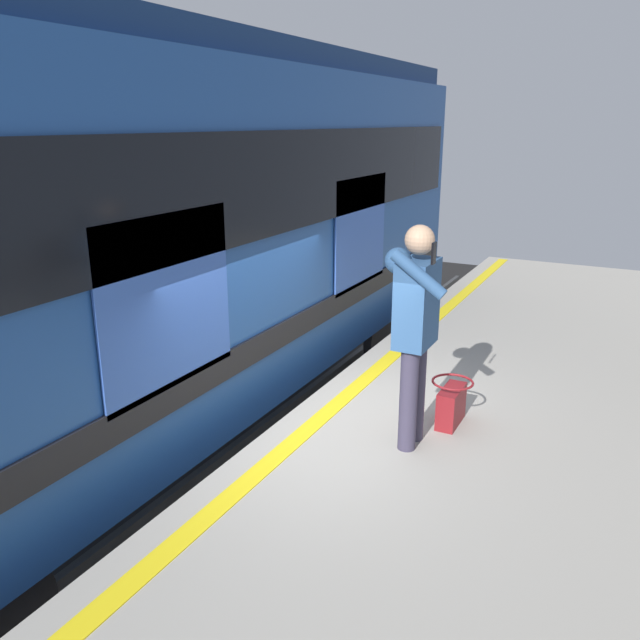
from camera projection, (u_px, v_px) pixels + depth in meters
The scene contains 8 objects.
ground_plane at pixel (294, 520), 5.98m from camera, with size 23.67×23.67×0.00m, color #4C4742.
platform at pixel (587, 547), 4.71m from camera, with size 15.08×5.03×1.14m, color #9E998E.
safety_line at pixel (323, 417), 5.51m from camera, with size 14.78×0.16×0.01m, color yellow.
track_rail_near at pixel (194, 481), 6.47m from camera, with size 19.60×0.08×0.16m, color slate.
track_rail_far at pixel (92, 449), 7.10m from camera, with size 19.60×0.08×0.16m, color slate.
train_carriage at pixel (160, 220), 6.52m from camera, with size 9.64×3.05×4.18m.
passenger at pixel (415, 320), 4.76m from camera, with size 0.57×0.55×1.75m.
handbag at pixel (451, 403), 5.34m from camera, with size 0.39×0.35×0.39m.
Camera 1 is at (4.45, 2.58, 3.60)m, focal length 35.53 mm.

